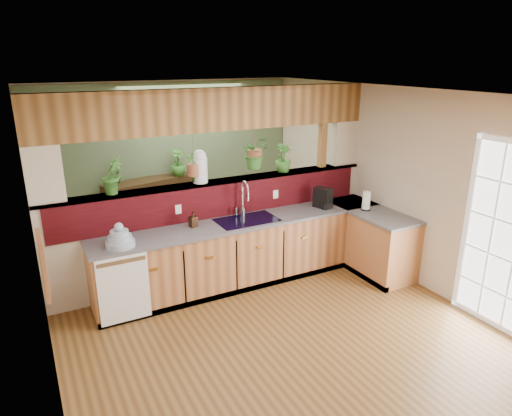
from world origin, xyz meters
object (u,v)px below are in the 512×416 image
soap_dispenser (193,219)px  shelving_console (151,208)px  glass_jar (200,166)px  paper_towel (366,201)px  coffee_maker (323,199)px  dish_stack (120,239)px  faucet (244,197)px

soap_dispenser → shelving_console: size_ratio=0.13×
soap_dispenser → glass_jar: glass_jar is taller
soap_dispenser → paper_towel: size_ratio=0.71×
coffee_maker → soap_dispenser: bearing=156.7°
dish_stack → faucet: bearing=9.1°
faucet → paper_towel: faucet is taller
faucet → dish_stack: bearing=-170.9°
coffee_maker → paper_towel: 0.60m
glass_jar → soap_dispenser: bearing=-128.7°
coffee_maker → shelving_console: size_ratio=0.19×
glass_jar → faucet: bearing=-23.1°
coffee_maker → shelving_console: 3.05m
soap_dispenser → coffee_maker: coffee_maker is taller
coffee_maker → paper_towel: (0.47, -0.38, -0.00)m
glass_jar → shelving_console: size_ratio=0.28×
faucet → coffee_maker: size_ratio=1.75×
soap_dispenser → glass_jar: 0.71m
dish_stack → coffee_maker: size_ratio=1.14×
soap_dispenser → faucet: bearing=4.5°
dish_stack → soap_dispenser: dish_stack is taller
soap_dispenser → coffee_maker: 1.93m
shelving_console → dish_stack: bearing=-128.5°
dish_stack → coffee_maker: bearing=1.7°
soap_dispenser → glass_jar: bearing=51.3°
soap_dispenser → paper_towel: (2.40, -0.51, 0.03)m
coffee_maker → dish_stack: bearing=162.3°
faucet → glass_jar: (-0.52, 0.22, 0.44)m
paper_towel → soap_dispenser: bearing=168.1°
dish_stack → paper_towel: bearing=-4.9°
coffee_maker → glass_jar: (-1.70, 0.41, 0.58)m
faucet → soap_dispenser: (-0.75, -0.06, -0.17)m
paper_towel → glass_jar: (-2.18, 0.79, 0.58)m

